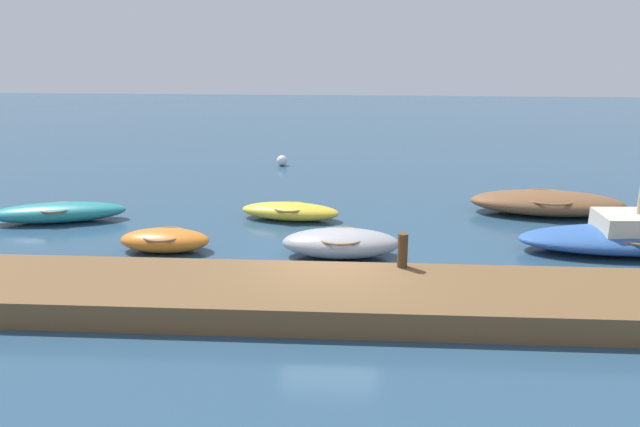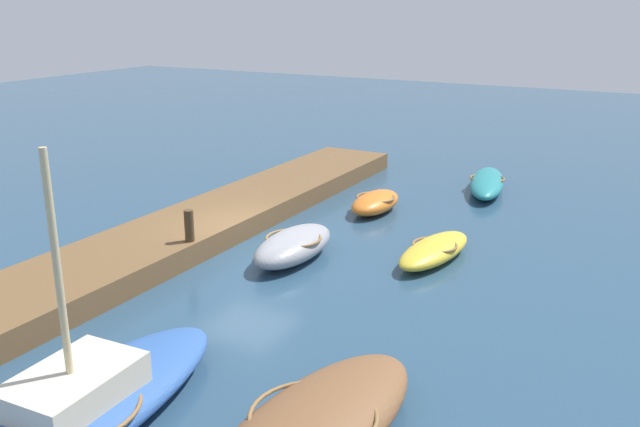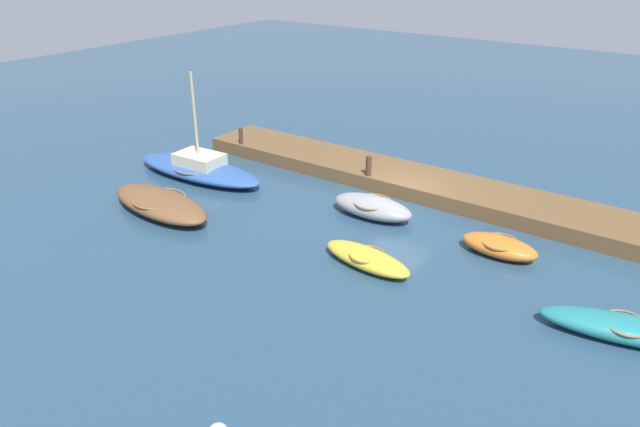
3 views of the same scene
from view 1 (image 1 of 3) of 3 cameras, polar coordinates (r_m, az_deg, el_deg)
ground_plane at (r=16.26m, az=0.96°, el=-5.98°), size 84.00×84.00×0.00m
dock_platform at (r=14.54m, az=0.66°, el=-7.53°), size 21.51×2.86×0.62m
rowboat_yellow at (r=21.02m, az=-2.71°, el=0.22°), size 3.42×1.55×0.56m
rowboat_teal at (r=22.47m, az=-22.55°, el=0.11°), size 4.48×2.13×0.64m
motorboat_brown at (r=22.92m, az=19.79°, el=0.93°), size 5.28×2.40×0.79m
sailboat_blue at (r=20.24m, az=26.65°, el=-1.88°), size 6.87×2.48×4.71m
dinghy_orange at (r=18.65m, az=-13.82°, el=-2.33°), size 2.57×1.29×0.65m
rowboat_grey at (r=17.69m, az=1.88°, el=-2.65°), size 3.31×1.56×0.79m
mooring_post_west at (r=15.38m, az=7.46°, el=-3.31°), size 0.25×0.25×0.85m
marker_buoy at (r=29.02m, az=-3.45°, el=4.80°), size 0.47×0.47×0.47m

